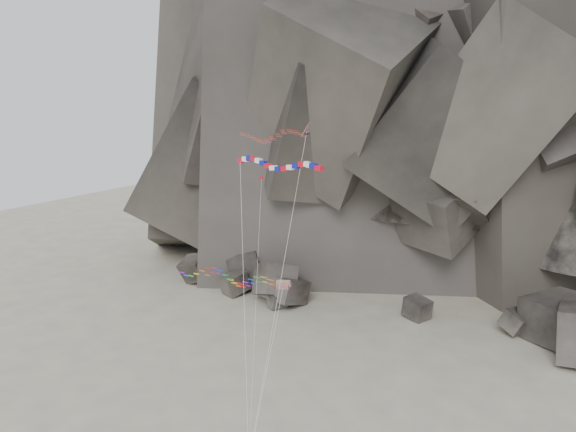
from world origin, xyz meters
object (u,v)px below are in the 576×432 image
at_px(delta_kite, 269,135).
at_px(banner_kite, 276,166).
at_px(pennant_kite, 258,249).
at_px(parafoil_kite, 225,276).

relative_size(delta_kite, banner_kite, 1.13).
bearing_deg(banner_kite, pennant_kite, -170.07).
bearing_deg(pennant_kite, delta_kite, 100.66).
height_order(delta_kite, pennant_kite, delta_kite).
distance_m(banner_kite, parafoil_kite, 14.81).
height_order(banner_kite, pennant_kite, banner_kite).
xyz_separation_m(delta_kite, banner_kite, (3.59, -5.09, -2.52)).
bearing_deg(pennant_kite, parafoil_kite, 160.19).
distance_m(banner_kite, pennant_kite, 9.09).
bearing_deg(parafoil_kite, delta_kite, 32.56).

